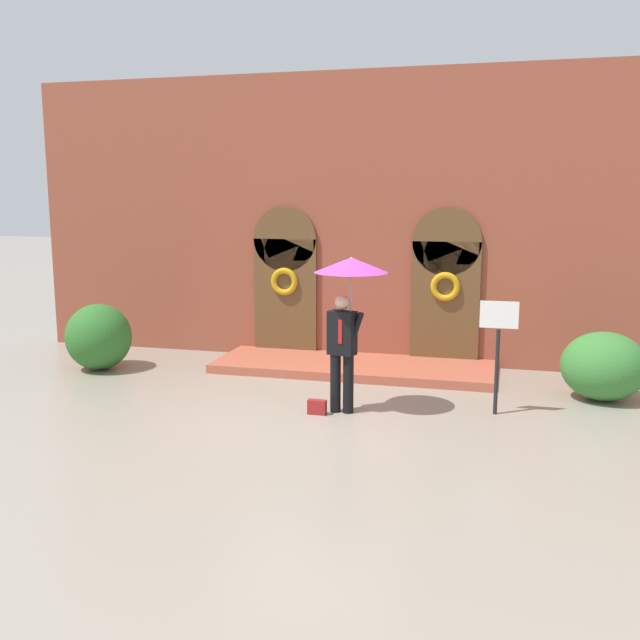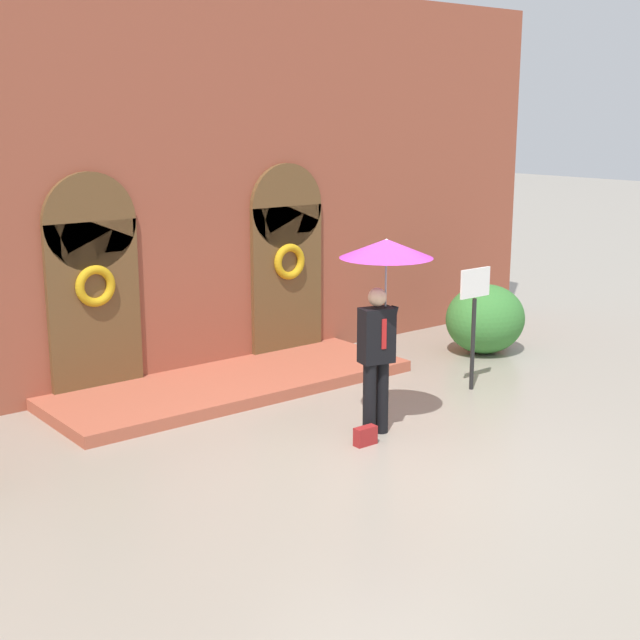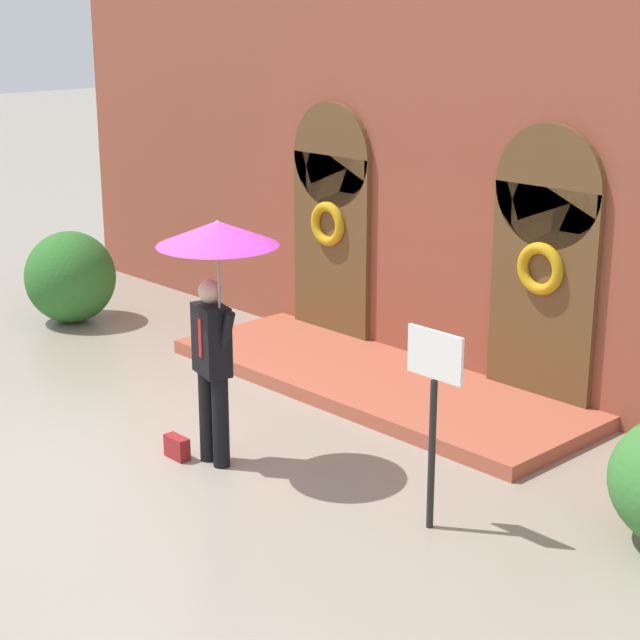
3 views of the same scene
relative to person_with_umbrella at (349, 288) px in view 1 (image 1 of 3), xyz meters
The scene contains 7 objects.
ground_plane 2.03m from the person_with_umbrella, 135.25° to the right, with size 80.00×80.00×0.00m, color gray.
building_facade 3.79m from the person_with_umbrella, 97.37° to the left, with size 14.00×2.30×5.60m.
person_with_umbrella is the anchor object (origin of this frame).
handbag 1.86m from the person_with_umbrella, 155.26° to the right, with size 0.28×0.12×0.22m, color maroon.
sign_post 2.34m from the person_with_umbrella, 13.05° to the left, with size 0.56×0.06×1.72m.
shrub_left 5.52m from the person_with_umbrella, 164.00° to the left, with size 1.22×1.23×1.25m, color #2D6B28.
shrub_right 4.40m from the person_with_umbrella, 24.25° to the left, with size 1.34×1.19×1.11m, color #387A33.
Camera 1 is at (2.73, -9.71, 3.25)m, focal length 40.00 mm.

